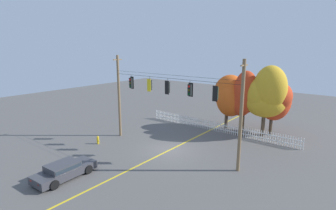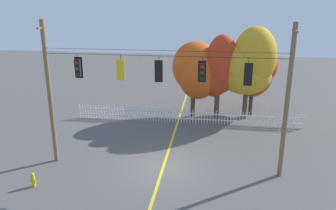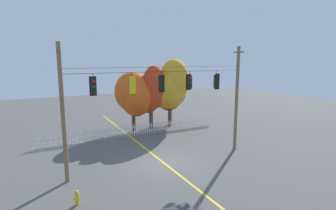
{
  "view_description": "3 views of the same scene",
  "coord_description": "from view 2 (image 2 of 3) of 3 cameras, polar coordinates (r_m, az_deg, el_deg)",
  "views": [
    {
      "loc": [
        13.77,
        -17.75,
        9.17
      ],
      "look_at": [
        0.05,
        -0.28,
        4.25
      ],
      "focal_mm": 28.26,
      "sensor_mm": 36.0,
      "label": 1
    },
    {
      "loc": [
        2.79,
        -17.76,
        9.59
      ],
      "look_at": [
        0.35,
        -0.43,
        3.97
      ],
      "focal_mm": 36.88,
      "sensor_mm": 36.0,
      "label": 2
    },
    {
      "loc": [
        -7.96,
        -16.3,
        7.37
      ],
      "look_at": [
        0.4,
        0.1,
        4.18
      ],
      "focal_mm": 28.44,
      "sensor_mm": 36.0,
      "label": 3
    }
  ],
  "objects": [
    {
      "name": "traffic_signal_eastbound_side",
      "position": [
        18.2,
        5.63,
        5.47
      ],
      "size": [
        0.43,
        0.38,
        1.37
      ],
      "color": "black"
    },
    {
      "name": "ground",
      "position": [
        20.38,
        -0.81,
        -10.29
      ],
      "size": [
        80.0,
        80.0,
        0.0
      ],
      "primitive_type": "plane",
      "color": "#565451"
    },
    {
      "name": "signal_support_span",
      "position": [
        18.75,
        -0.87,
        1.32
      ],
      "size": [
        13.33,
        1.1,
        8.35
      ],
      "color": "brown",
      "rests_on": "ground"
    },
    {
      "name": "fire_hydrant",
      "position": [
        19.68,
        -21.41,
        -11.44
      ],
      "size": [
        0.38,
        0.22,
        0.79
      ],
      "color": "gold",
      "rests_on": "ground"
    },
    {
      "name": "autumn_oak_far_east",
      "position": [
        27.63,
        13.06,
        6.26
      ],
      "size": [
        4.32,
        4.11,
        7.39
      ],
      "color": "#473828",
      "rests_on": "ground"
    },
    {
      "name": "traffic_signal_southbound_primary",
      "position": [
        18.25,
        13.09,
        5.03
      ],
      "size": [
        0.43,
        0.38,
        1.42
      ],
      "color": "black"
    },
    {
      "name": "traffic_signal_northbound_secondary",
      "position": [
        18.41,
        -1.5,
        5.69
      ],
      "size": [
        0.43,
        0.38,
        1.39
      ],
      "color": "black"
    },
    {
      "name": "white_picket_fence",
      "position": [
        26.94,
        3.18,
        -1.83
      ],
      "size": [
        17.57,
        0.06,
        1.1
      ],
      "color": "white",
      "rests_on": "ground"
    },
    {
      "name": "traffic_signal_westbound_side",
      "position": [
        19.67,
        -14.65,
        5.95
      ],
      "size": [
        0.43,
        0.38,
        1.37
      ],
      "color": "black"
    },
    {
      "name": "autumn_maple_near_fence",
      "position": [
        27.91,
        4.79,
        5.71
      ],
      "size": [
        3.79,
        3.55,
        6.11
      ],
      "color": "#473828",
      "rests_on": "ground"
    },
    {
      "name": "autumn_maple_mid",
      "position": [
        27.37,
        8.33,
        5.89
      ],
      "size": [
        3.16,
        2.44,
        6.74
      ],
      "color": "brown",
      "rests_on": "ground"
    },
    {
      "name": "lane_centerline_stripe",
      "position": [
        20.38,
        -0.81,
        -10.28
      ],
      "size": [
        0.16,
        36.0,
        0.01
      ],
      "primitive_type": "cube",
      "color": "gold",
      "rests_on": "ground"
    },
    {
      "name": "autumn_maple_far_west",
      "position": [
        28.57,
        14.07,
        5.97
      ],
      "size": [
        3.58,
        3.86,
        6.36
      ],
      "color": "#473828",
      "rests_on": "ground"
    },
    {
      "name": "traffic_signal_northbound_primary",
      "position": [
        18.86,
        -7.76,
        5.85
      ],
      "size": [
        0.43,
        0.38,
        1.36
      ],
      "color": "black"
    }
  ]
}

